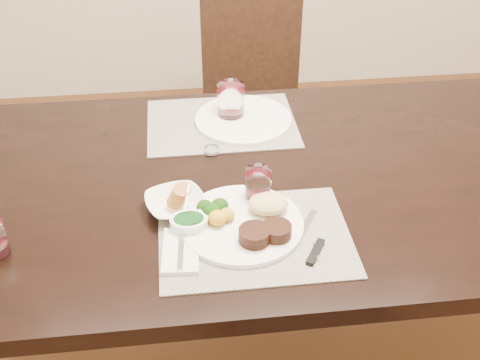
{
  "coord_description": "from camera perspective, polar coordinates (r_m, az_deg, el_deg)",
  "views": [
    {
      "loc": [
        -0.33,
        -1.33,
        1.71
      ],
      "look_at": [
        -0.18,
        -0.11,
        0.82
      ],
      "focal_mm": 45.0,
      "sensor_mm": 36.0,
      "label": 1
    }
  ],
  "objects": [
    {
      "name": "dining_table",
      "position": [
        1.72,
        5.61,
        -1.6
      ],
      "size": [
        2.0,
        1.0,
        0.75
      ],
      "color": "black",
      "rests_on": "ground"
    },
    {
      "name": "cracker_bowl",
      "position": [
        1.53,
        -6.15,
        -2.21
      ],
      "size": [
        0.18,
        0.18,
        0.07
      ],
      "rotation": [
        0.0,
        0.0,
        0.27
      ],
      "color": "white",
      "rests_on": "placemat_near"
    },
    {
      "name": "ground_plane",
      "position": [
        2.19,
        4.57,
        -15.58
      ],
      "size": [
        4.5,
        4.5,
        0.0
      ],
      "primitive_type": "plane",
      "color": "#4D3018",
      "rests_on": "ground"
    },
    {
      "name": "napkin_fork",
      "position": [
        1.41,
        -5.63,
        -6.66
      ],
      "size": [
        0.1,
        0.16,
        0.02
      ],
      "rotation": [
        0.0,
        0.0,
        -0.08
      ],
      "color": "white",
      "rests_on": "placemat_near"
    },
    {
      "name": "far_plate",
      "position": [
        1.89,
        0.3,
        5.76
      ],
      "size": [
        0.3,
        0.3,
        0.01
      ],
      "primitive_type": "cylinder",
      "color": "white",
      "rests_on": "placemat_far"
    },
    {
      "name": "wine_glass_near",
      "position": [
        1.54,
        1.72,
        -0.65
      ],
      "size": [
        0.07,
        0.07,
        0.09
      ],
      "rotation": [
        0.0,
        0.0,
        0.4
      ],
      "color": "white",
      "rests_on": "placemat_near"
    },
    {
      "name": "placemat_near",
      "position": [
        1.45,
        1.41,
        -5.38
      ],
      "size": [
        0.46,
        0.34,
        0.0
      ],
      "primitive_type": "cube",
      "color": "gray",
      "rests_on": "dining_table"
    },
    {
      "name": "steak_knife",
      "position": [
        1.43,
        6.95,
        -6.15
      ],
      "size": [
        0.08,
        0.2,
        0.01
      ],
      "rotation": [
        0.0,
        0.0,
        -0.54
      ],
      "color": "silver",
      "rests_on": "placemat_near"
    },
    {
      "name": "chair_far",
      "position": [
        2.58,
        1.32,
        8.09
      ],
      "size": [
        0.42,
        0.42,
        0.9
      ],
      "color": "black",
      "rests_on": "ground"
    },
    {
      "name": "placemat_far",
      "position": [
        1.89,
        -1.75,
        5.4
      ],
      "size": [
        0.46,
        0.34,
        0.0
      ],
      "primitive_type": "cube",
      "color": "gray",
      "rests_on": "dining_table"
    },
    {
      "name": "salt_cellar",
      "position": [
        1.75,
        -2.7,
        2.83
      ],
      "size": [
        0.04,
        0.04,
        0.02
      ],
      "rotation": [
        0.0,
        0.0,
        -0.05
      ],
      "color": "white",
      "rests_on": "dining_table"
    },
    {
      "name": "dinner_plate",
      "position": [
        1.47,
        0.74,
        -3.91
      ],
      "size": [
        0.3,
        0.3,
        0.05
      ],
      "rotation": [
        0.0,
        0.0,
        -0.05
      ],
      "color": "white",
      "rests_on": "placemat_near"
    },
    {
      "name": "sauce_ramekin",
      "position": [
        1.46,
        -4.85,
        -4.12
      ],
      "size": [
        0.09,
        0.14,
        0.07
      ],
      "rotation": [
        0.0,
        0.0,
        -0.29
      ],
      "color": "white",
      "rests_on": "placemat_near"
    },
    {
      "name": "wine_glass_far",
      "position": [
        1.89,
        -0.88,
        7.29
      ],
      "size": [
        0.08,
        0.08,
        0.12
      ],
      "rotation": [
        0.0,
        0.0,
        0.32
      ],
      "color": "white",
      "rests_on": "placemat_far"
    }
  ]
}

